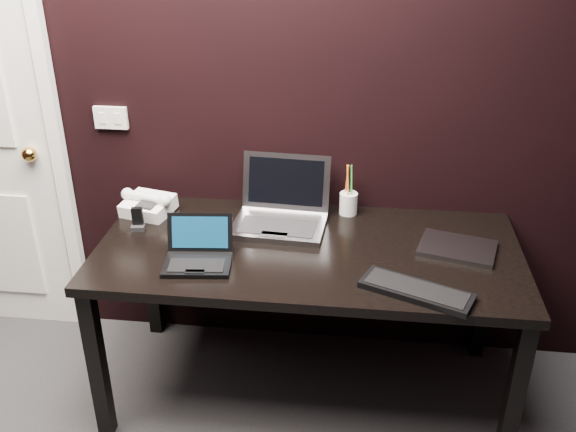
# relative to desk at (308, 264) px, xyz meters

# --- Properties ---
(wall_back) EXTENTS (4.00, 0.00, 4.00)m
(wall_back) POSITION_rel_desk_xyz_m (-0.30, 0.40, 0.64)
(wall_back) COLOR black
(wall_back) RESTS_ON ground
(wall_switch) EXTENTS (0.15, 0.02, 0.10)m
(wall_switch) POSITION_rel_desk_xyz_m (-0.92, 0.39, 0.46)
(wall_switch) COLOR silver
(wall_switch) RESTS_ON wall_back
(desk) EXTENTS (1.70, 0.80, 0.74)m
(desk) POSITION_rel_desk_xyz_m (0.00, 0.00, 0.00)
(desk) COLOR black
(desk) RESTS_ON ground
(netbook) EXTENTS (0.28, 0.25, 0.16)m
(netbook) POSITION_rel_desk_xyz_m (-0.41, -0.17, 0.11)
(netbook) COLOR black
(netbook) RESTS_ON desk
(silver_laptop) EXTENTS (0.40, 0.37, 0.26)m
(silver_laptop) POSITION_rel_desk_xyz_m (-0.13, 0.19, 0.13)
(silver_laptop) COLOR #939297
(silver_laptop) RESTS_ON desk
(ext_keyboard) EXTENTS (0.42, 0.28, 0.03)m
(ext_keyboard) POSITION_rel_desk_xyz_m (0.41, -0.28, 0.09)
(ext_keyboard) COLOR black
(ext_keyboard) RESTS_ON desk
(closed_laptop) EXTENTS (0.34, 0.28, 0.02)m
(closed_laptop) POSITION_rel_desk_xyz_m (0.59, 0.05, 0.09)
(closed_laptop) COLOR gray
(closed_laptop) RESTS_ON desk
(desk_phone) EXTENTS (0.25, 0.23, 0.12)m
(desk_phone) POSITION_rel_desk_xyz_m (-0.73, 0.22, 0.12)
(desk_phone) COLOR white
(desk_phone) RESTS_ON desk
(mobile_phone) EXTENTS (0.06, 0.05, 0.10)m
(mobile_phone) POSITION_rel_desk_xyz_m (-0.73, 0.07, 0.11)
(mobile_phone) COLOR black
(mobile_phone) RESTS_ON desk
(pen_cup) EXTENTS (0.08, 0.08, 0.23)m
(pen_cup) POSITION_rel_desk_xyz_m (0.15, 0.32, 0.13)
(pen_cup) COLOR silver
(pen_cup) RESTS_ON desk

